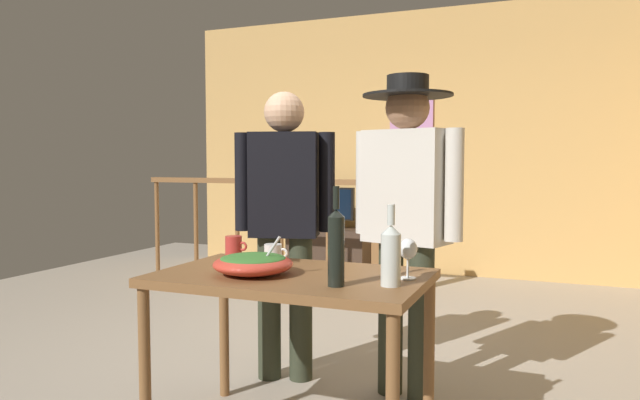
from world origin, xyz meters
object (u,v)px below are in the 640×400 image
mug_red (234,247)px  framed_picture (412,117)px  serving_table (292,293)px  stair_railing (299,221)px  person_standing_left (285,212)px  wine_bottle_dark (336,246)px  mug_white (273,253)px  flat_screen_tv (328,204)px  wine_bottle_clear (391,254)px  tv_console (329,250)px  person_standing_right (407,206)px  wine_glass (408,251)px  salad_bowl (253,263)px

mug_red → framed_picture: bearing=89.8°
serving_table → stair_railing: bearing=113.7°
stair_railing → person_standing_left: size_ratio=1.55×
stair_railing → person_standing_left: (0.85, -2.07, 0.28)m
serving_table → wine_bottle_dark: (0.27, -0.17, 0.24)m
framed_picture → mug_red: framed_picture is taller
mug_white → stair_railing: bearing=111.7°
flat_screen_tv → mug_white: bearing=-72.8°
flat_screen_tv → wine_bottle_clear: bearing=-65.4°
tv_console → flat_screen_tv: size_ratio=1.52×
stair_railing → wine_bottle_dark: (1.46, -2.89, 0.23)m
framed_picture → person_standing_right: 3.55m
serving_table → mug_red: mug_red is taller
wine_glass → person_standing_right: bearing=104.3°
salad_bowl → wine_glass: salad_bowl is taller
flat_screen_tv → person_standing_right: (1.63, -3.07, 0.25)m
stair_railing → flat_screen_tv: (-0.09, 1.00, 0.08)m
tv_console → serving_table: bearing=-71.2°
wine_glass → salad_bowl: bearing=-166.4°
framed_picture → salad_bowl: size_ratio=1.42×
serving_table → salad_bowl: size_ratio=3.36×
framed_picture → flat_screen_tv: framed_picture is taller
flat_screen_tv → mug_red: bearing=-76.4°
wine_bottle_dark → wine_bottle_clear: size_ratio=1.22×
flat_screen_tv → wine_glass: bearing=-64.1°
stair_railing → person_standing_right: 2.60m
stair_railing → person_standing_right: bearing=-53.4°
person_standing_right → person_standing_left: bearing=16.1°
serving_table → wine_bottle_dark: bearing=-32.4°
wine_glass → wine_bottle_clear: size_ratio=0.53×
wine_glass → wine_bottle_clear: bearing=-100.5°
tv_console → wine_bottle_clear: bearing=-65.5°
salad_bowl → mug_white: bearing=100.1°
wine_glass → wine_bottle_clear: wine_bottle_clear is taller
tv_console → person_standing_right: size_ratio=0.54×
mug_red → wine_bottle_clear: bearing=-21.2°
flat_screen_tv → wine_glass: 4.06m
person_standing_right → framed_picture: bearing=-61.0°
person_standing_right → stair_railing: bearing=-37.2°
person_standing_left → person_standing_right: size_ratio=0.97×
wine_bottle_clear → salad_bowl: bearing=179.7°
salad_bowl → wine_bottle_dark: bearing=-11.9°
wine_bottle_clear → serving_table: bearing=169.3°
salad_bowl → mug_white: 0.30m
tv_console → person_standing_right: (1.63, -3.10, 0.76)m
stair_railing → person_standing_right: (1.54, -2.07, 0.33)m
person_standing_right → salad_bowl: bearing=72.6°
mug_red → person_standing_left: person_standing_left is taller
salad_bowl → wine_glass: size_ratio=2.05×
framed_picture → person_standing_left: (0.09, -3.39, -0.77)m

